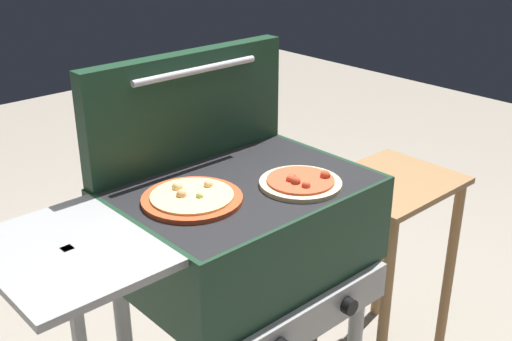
# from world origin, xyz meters

# --- Properties ---
(grill) EXTENTS (0.96, 0.53, 0.90)m
(grill) POSITION_xyz_m (-0.01, -0.00, 0.76)
(grill) COLOR #193823
(grill) RESTS_ON ground_plane
(grill_lid_open) EXTENTS (0.63, 0.08, 0.30)m
(grill_lid_open) POSITION_xyz_m (0.00, 0.21, 1.05)
(grill_lid_open) COLOR #193823
(grill_lid_open) RESTS_ON grill
(pizza_pepperoni) EXTENTS (0.21, 0.21, 0.04)m
(pizza_pepperoni) POSITION_xyz_m (0.10, -0.11, 0.91)
(pizza_pepperoni) COLOR beige
(pizza_pepperoni) RESTS_ON grill
(pizza_cheese) EXTENTS (0.24, 0.24, 0.04)m
(pizza_cheese) POSITION_xyz_m (-0.16, -0.00, 0.91)
(pizza_cheese) COLOR #C64723
(pizza_cheese) RESTS_ON grill
(prep_table) EXTENTS (0.44, 0.36, 0.71)m
(prep_table) POSITION_xyz_m (0.66, 0.00, 0.51)
(prep_table) COLOR olive
(prep_table) RESTS_ON ground_plane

